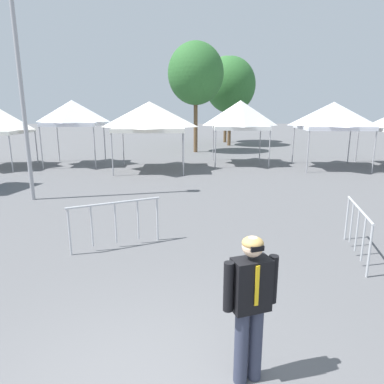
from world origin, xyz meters
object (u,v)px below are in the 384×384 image
object	(u,v)px
tree_behind_tents_center	(196,74)
crowd_barrier_near_person	(358,223)
canopy_tent_center	(333,116)
person_foreground	(250,300)
light_pole_near_lift	(16,38)
crowd_barrier_mid_lot	(115,216)
canopy_tent_behind_right	(240,115)
canopy_tent_behind_center	(73,113)
canopy_tent_far_left	(150,116)
tree_behind_tents_right	(230,85)
tree_behind_tents_left	(226,80)

from	to	relation	value
tree_behind_tents_center	crowd_barrier_near_person	world-z (taller)	tree_behind_tents_center
canopy_tent_center	person_foreground	world-z (taller)	canopy_tent_center
light_pole_near_lift	crowd_barrier_mid_lot	xyz separation A→B (m)	(3.74, -4.35, -4.49)
canopy_tent_center	tree_behind_tents_center	world-z (taller)	tree_behind_tents_center
light_pole_near_lift	person_foreground	bearing A→B (deg)	-54.24
canopy_tent_behind_right	crowd_barrier_near_person	size ratio (longest dim) A/B	1.71
canopy_tent_behind_right	light_pole_near_lift	distance (m)	11.79
canopy_tent_behind_center	tree_behind_tents_center	distance (m)	9.31
tree_behind_tents_center	person_foreground	bearing A→B (deg)	-90.01
person_foreground	crowd_barrier_mid_lot	distance (m)	4.65
canopy_tent_behind_center	light_pole_near_lift	world-z (taller)	light_pole_near_lift
canopy_tent_behind_right	crowd_barrier_near_person	world-z (taller)	canopy_tent_behind_right
crowd_barrier_near_person	crowd_barrier_mid_lot	bearing A→B (deg)	173.63
canopy_tent_behind_center	crowd_barrier_mid_lot	xyz separation A→B (m)	(4.57, -12.05, -2.09)
canopy_tent_behind_center	crowd_barrier_mid_lot	world-z (taller)	canopy_tent_behind_center
canopy_tent_far_left	crowd_barrier_near_person	bearing A→B (deg)	-63.63
person_foreground	crowd_barrier_mid_lot	bearing A→B (deg)	119.66
tree_behind_tents_right	person_foreground	bearing A→B (deg)	-96.46
canopy_tent_behind_right	light_pole_near_lift	size ratio (longest dim) A/B	0.38
canopy_tent_behind_center	light_pole_near_lift	xyz separation A→B (m)	(0.83, -7.70, 2.40)
person_foreground	tree_behind_tents_left	xyz separation A→B (m)	(2.96, 29.25, 4.54)
canopy_tent_behind_right	crowd_barrier_near_person	bearing A→B (deg)	-87.41
tree_behind_tents_left	crowd_barrier_mid_lot	distance (m)	26.21
canopy_tent_behind_center	canopy_tent_far_left	world-z (taller)	canopy_tent_behind_center
canopy_tent_far_left	tree_behind_tents_center	size ratio (longest dim) A/B	0.47
canopy_tent_far_left	canopy_tent_behind_center	bearing A→B (deg)	158.72
canopy_tent_center	tree_behind_tents_right	distance (m)	12.42
canopy_tent_behind_right	tree_behind_tents_left	size ratio (longest dim) A/B	0.46
canopy_tent_far_left	crowd_barrier_near_person	distance (m)	12.36
canopy_tent_far_left	person_foreground	xyz separation A→B (m)	(2.50, -14.38, -1.67)
person_foreground	tree_behind_tents_right	distance (m)	26.84
canopy_tent_behind_center	tree_behind_tents_left	distance (m)	16.65
canopy_tent_far_left	tree_behind_tents_left	world-z (taller)	tree_behind_tents_left
tree_behind_tents_right	crowd_barrier_mid_lot	world-z (taller)	tree_behind_tents_right
canopy_tent_behind_center	person_foreground	world-z (taller)	canopy_tent_behind_center
tree_behind_tents_center	crowd_barrier_mid_lot	distance (m)	18.53
canopy_tent_behind_center	crowd_barrier_near_person	world-z (taller)	canopy_tent_behind_center
crowd_barrier_mid_lot	canopy_tent_center	bearing A→B (deg)	49.44
canopy_tent_far_left	canopy_tent_center	xyz separation A→B (m)	(9.44, 0.43, 0.02)
crowd_barrier_near_person	canopy_tent_behind_right	bearing A→B (deg)	92.59
canopy_tent_center	crowd_barrier_near_person	size ratio (longest dim) A/B	1.72
canopy_tent_far_left	crowd_barrier_mid_lot	distance (m)	10.53
canopy_tent_far_left	tree_behind_tents_right	size ratio (longest dim) A/B	0.49
tree_behind_tents_right	crowd_barrier_near_person	size ratio (longest dim) A/B	3.52
tree_behind_tents_right	crowd_barrier_near_person	xyz separation A→B (m)	(-0.07, -22.93, -4.20)
canopy_tent_far_left	person_foreground	distance (m)	14.70
canopy_tent_behind_center	light_pole_near_lift	distance (m)	8.11
person_foreground	canopy_tent_center	bearing A→B (deg)	64.93
canopy_tent_far_left	crowd_barrier_mid_lot	size ratio (longest dim) A/B	1.83
canopy_tent_center	canopy_tent_far_left	bearing A→B (deg)	-177.37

